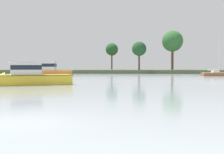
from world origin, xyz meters
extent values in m
plane|color=#939EA3|center=(0.00, 0.00, 0.00)|extent=(550.79, 550.79, 0.00)
cube|color=#4C563D|center=(0.00, 92.58, 0.55)|extent=(247.85, 40.04, 1.09)
cube|color=gold|center=(-6.77, 19.96, 0.25)|extent=(8.44, 5.89, 1.72)
cube|color=black|center=(-6.77, 19.96, 1.08)|extent=(8.63, 6.06, 0.05)
cube|color=silver|center=(-7.49, 19.62, 1.78)|extent=(3.70, 3.23, 1.34)
cube|color=#19232D|center=(-7.49, 19.62, 1.91)|extent=(3.77, 3.30, 0.48)
cube|color=beige|center=(-7.49, 19.62, 2.48)|extent=(4.18, 3.70, 0.06)
cylinder|color=silver|center=(-7.49, 19.62, 3.19)|extent=(0.03, 0.03, 1.37)
cube|color=brown|center=(22.19, 52.48, 0.11)|extent=(6.78, 2.95, 1.24)
cube|color=#CCB78E|center=(22.19, 52.48, 0.75)|extent=(6.36, 2.66, 0.04)
cube|color=silver|center=(21.86, 52.42, 0.97)|extent=(1.62, 1.43, 0.39)
cylinder|color=silver|center=(22.70, 52.56, 4.87)|extent=(0.13, 0.13, 8.19)
cylinder|color=silver|center=(21.41, 52.35, 1.26)|extent=(2.61, 0.54, 0.10)
cylinder|color=silver|center=(21.41, 52.35, 1.31)|extent=(2.35, 0.53, 0.14)
cube|color=orange|center=(-13.86, 47.93, 0.28)|extent=(9.46, 3.35, 1.92)
cone|color=orange|center=(-18.51, 47.67, 0.28)|extent=(2.75, 2.69, 2.55)
cube|color=silver|center=(-13.86, 47.93, 1.21)|extent=(9.65, 3.47, 0.05)
cube|color=silver|center=(-14.09, 47.91, 2.17)|extent=(3.27, 2.44, 1.87)
cube|color=#19232D|center=(-14.09, 47.91, 2.36)|extent=(3.33, 2.49, 0.67)
cube|color=beige|center=(-14.09, 47.91, 3.14)|extent=(3.67, 2.82, 0.06)
cylinder|color=silver|center=(-14.09, 47.91, 3.89)|extent=(0.03, 0.03, 1.45)
cylinder|color=brown|center=(-4.23, 93.30, 4.31)|extent=(0.53, 0.53, 6.44)
sphere|color=#235128|center=(-4.23, 93.30, 8.59)|extent=(4.69, 4.69, 4.69)
cylinder|color=brown|center=(16.16, 79.05, 4.88)|extent=(0.77, 0.77, 7.58)
sphere|color=#2D602D|center=(16.16, 79.05, 10.16)|extent=(6.60, 6.60, 6.60)
cylinder|color=brown|center=(5.63, 75.32, 3.83)|extent=(0.55, 0.55, 5.47)
sphere|color=#1E4723|center=(5.63, 75.32, 7.55)|extent=(4.40, 4.40, 4.40)
camera|label=1|loc=(4.28, -9.37, 1.94)|focal=44.23mm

